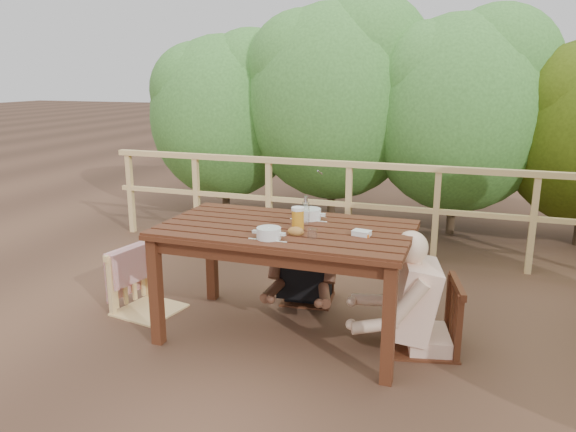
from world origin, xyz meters
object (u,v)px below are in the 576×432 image
(chair_far, at_px, (308,253))
(beer_glass, at_px, (298,219))
(chair_right, at_px, (427,285))
(soup_far, at_px, (309,215))
(table, at_px, (286,282))
(woman, at_px, (309,225))
(soup_near, at_px, (269,234))
(bread_roll, at_px, (296,232))
(bottle, at_px, (306,212))
(diner_right, at_px, (434,253))
(butter_tub, at_px, (361,234))
(chair_left, at_px, (146,255))
(tumbler, at_px, (312,235))

(chair_far, relative_size, beer_glass, 4.88)
(chair_right, relative_size, soup_far, 3.24)
(table, bearing_deg, woman, 92.87)
(table, height_order, soup_near, soup_near)
(bread_roll, xyz_separation_m, bottle, (-0.00, 0.24, 0.08))
(diner_right, distance_m, butter_tub, 0.52)
(chair_far, relative_size, bottle, 3.67)
(chair_right, bearing_deg, table, -94.76)
(soup_near, bearing_deg, butter_tub, 25.74)
(soup_near, distance_m, bread_roll, 0.21)
(table, relative_size, chair_far, 2.11)
(chair_right, bearing_deg, chair_left, -99.57)
(woman, distance_m, bread_roll, 0.90)
(table, relative_size, bottle, 7.74)
(chair_far, relative_size, bread_roll, 7.32)
(tumbler, bearing_deg, table, 140.37)
(soup_near, height_order, bread_roll, soup_near)
(woman, bearing_deg, chair_right, 144.70)
(chair_far, relative_size, woman, 0.63)
(chair_left, bearing_deg, diner_right, -77.15)
(diner_right, bearing_deg, chair_far, 50.52)
(table, xyz_separation_m, chair_right, (0.99, 0.13, 0.06))
(table, height_order, tumbler, tumbler)
(woman, height_order, bottle, woman)
(butter_tub, bearing_deg, soup_far, 158.14)
(beer_glass, bearing_deg, woman, 100.65)
(beer_glass, height_order, tumbler, beer_glass)
(chair_right, xyz_separation_m, tumbler, (-0.73, -0.35, 0.39))
(woman, xyz_separation_m, butter_tub, (0.59, -0.75, 0.18))
(soup_far, distance_m, beer_glass, 0.28)
(table, distance_m, soup_near, 0.56)
(soup_far, distance_m, butter_tub, 0.55)
(bottle, height_order, butter_tub, bottle)
(table, height_order, diner_right, diner_right)
(chair_left, height_order, butter_tub, chair_left)
(table, relative_size, beer_glass, 10.29)
(diner_right, relative_size, bread_roll, 12.23)
(chair_far, bearing_deg, tumbler, -78.13)
(butter_tub, bearing_deg, bread_roll, -153.68)
(bread_roll, xyz_separation_m, butter_tub, (0.43, 0.11, -0.01))
(bread_roll, bearing_deg, bottle, 91.11)
(beer_glass, relative_size, butter_tub, 1.45)
(soup_near, xyz_separation_m, bread_roll, (0.13, 0.16, -0.01))
(chair_right, xyz_separation_m, bottle, (-0.87, -0.06, 0.46))
(diner_right, height_order, soup_far, diner_right)
(chair_left, xyz_separation_m, beer_glass, (1.30, -0.06, 0.43))
(chair_left, relative_size, bread_roll, 8.32)
(tumbler, bearing_deg, woman, 108.08)
(chair_far, distance_m, bread_roll, 0.96)
(chair_far, relative_size, soup_far, 2.89)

